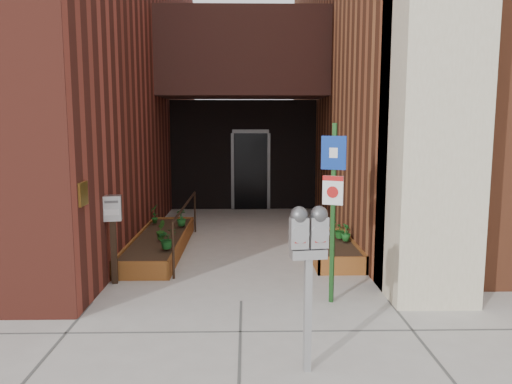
{
  "coord_description": "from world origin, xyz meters",
  "views": [
    {
      "loc": [
        0.07,
        -6.46,
        2.4
      ],
      "look_at": [
        0.24,
        1.8,
        1.24
      ],
      "focal_mm": 35.0,
      "sensor_mm": 36.0,
      "label": 1
    }
  ],
  "objects": [
    {
      "name": "shrub_left_c",
      "position": [
        -1.25,
        3.53,
        0.47
      ],
      "size": [
        0.25,
        0.25,
        0.34
      ],
      "primitive_type": "imported",
      "rotation": [
        0.0,
        0.0,
        3.54
      ],
      "color": "#19591F",
      "rests_on": "planter_left"
    },
    {
      "name": "shrub_left_a",
      "position": [
        -1.25,
        1.69,
        0.47
      ],
      "size": [
        0.43,
        0.43,
        0.35
      ],
      "primitive_type": "imported",
      "rotation": [
        0.0,
        0.0,
        0.51
      ],
      "color": "#17511D",
      "rests_on": "planter_left"
    },
    {
      "name": "shrub_left_d",
      "position": [
        -1.85,
        3.84,
        0.5
      ],
      "size": [
        0.24,
        0.24,
        0.4
      ],
      "primitive_type": "imported",
      "rotation": [
        0.0,
        0.0,
        4.87
      ],
      "color": "#1A5B1C",
      "rests_on": "planter_left"
    },
    {
      "name": "shrub_right_c",
      "position": [
        1.77,
        2.37,
        0.45
      ],
      "size": [
        0.39,
        0.39,
        0.31
      ],
      "primitive_type": "imported",
      "rotation": [
        0.0,
        0.0,
        4.08
      ],
      "color": "#19571A",
      "rests_on": "planter_right"
    },
    {
      "name": "ground",
      "position": [
        0.0,
        0.0,
        0.0
      ],
      "size": [
        80.0,
        80.0,
        0.0
      ],
      "primitive_type": "plane",
      "color": "#9E9991",
      "rests_on": "ground"
    },
    {
      "name": "payment_dropbox",
      "position": [
        -1.9,
        0.8,
        0.96
      ],
      "size": [
        0.29,
        0.24,
        1.33
      ],
      "color": "black",
      "rests_on": "ground"
    },
    {
      "name": "handrail",
      "position": [
        -1.05,
        2.65,
        0.75
      ],
      "size": [
        0.04,
        3.34,
        0.9
      ],
      "color": "black",
      "rests_on": "ground"
    },
    {
      "name": "shrub_right_b",
      "position": [
        1.35,
        2.06,
        0.45
      ],
      "size": [
        0.22,
        0.22,
        0.3
      ],
      "primitive_type": "imported",
      "rotation": [
        0.0,
        0.0,
        2.49
      ],
      "color": "#255F1B",
      "rests_on": "planter_right"
    },
    {
      "name": "shrub_left_b",
      "position": [
        -1.47,
        2.36,
        0.47
      ],
      "size": [
        0.21,
        0.21,
        0.35
      ],
      "primitive_type": "imported",
      "rotation": [
        0.0,
        0.0,
        1.66
      ],
      "color": "#204F16",
      "rests_on": "planter_left"
    },
    {
      "name": "parking_meter",
      "position": [
        0.66,
        -1.91,
        1.26
      ],
      "size": [
        0.37,
        0.19,
        1.62
      ],
      "color": "#A3A3A6",
      "rests_on": "ground"
    },
    {
      "name": "shrub_right_a",
      "position": [
        1.85,
        2.19,
        0.45
      ],
      "size": [
        0.23,
        0.23,
        0.31
      ],
      "primitive_type": "imported",
      "rotation": [
        0.0,
        0.0,
        1.16
      ],
      "color": "#1A5D1F",
      "rests_on": "planter_right"
    },
    {
      "name": "sign_post",
      "position": [
        1.21,
        -0.06,
        1.47
      ],
      "size": [
        0.31,
        0.15,
        2.39
      ],
      "color": "#163C16",
      "rests_on": "ground"
    },
    {
      "name": "planter_right",
      "position": [
        1.6,
        2.2,
        0.13
      ],
      "size": [
        0.8,
        2.2,
        0.3
      ],
      "color": "brown",
      "rests_on": "ground"
    },
    {
      "name": "planter_left",
      "position": [
        -1.55,
        2.7,
        0.13
      ],
      "size": [
        0.9,
        3.6,
        0.3
      ],
      "color": "brown",
      "rests_on": "ground"
    },
    {
      "name": "architecture",
      "position": [
        -0.18,
        6.89,
        4.98
      ],
      "size": [
        20.0,
        14.6,
        10.0
      ],
      "color": "maroon",
      "rests_on": "ground"
    }
  ]
}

